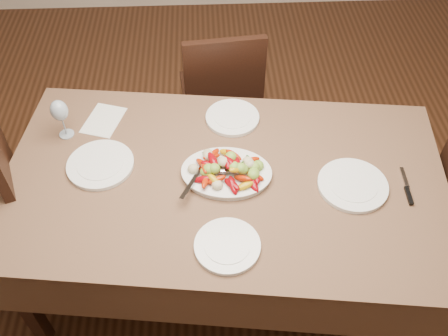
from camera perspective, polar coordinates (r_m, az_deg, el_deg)
name	(u,v)px	position (r m, az deg, el deg)	size (l,w,h in m)	color
floor	(249,324)	(2.56, 2.84, -17.43)	(6.00, 6.00, 0.00)	#3B2012
dining_table	(224,230)	(2.37, 0.00, -7.15)	(1.84, 1.04, 0.76)	brown
chair_far	(219,92)	(2.91, -0.53, 8.68)	(0.42, 0.42, 0.95)	black
serving_platter	(226,174)	(2.07, 0.28, -0.68)	(0.36, 0.27, 0.02)	white
roasted_vegetables	(227,165)	(2.02, 0.29, 0.39)	(0.30, 0.20, 0.09)	#710208
serving_spoon	(210,174)	(2.02, -1.63, -0.68)	(0.28, 0.06, 0.03)	#9EA0A8
plate_left	(100,165)	(2.17, -13.94, 0.37)	(0.28, 0.28, 0.02)	white
plate_right	(353,185)	(2.10, 14.49, -1.92)	(0.29, 0.29, 0.02)	white
plate_far	(232,118)	(2.31, 0.97, 5.76)	(0.25, 0.25, 0.02)	white
plate_near	(227,246)	(1.86, 0.38, -8.90)	(0.25, 0.25, 0.02)	white
wine_glass	(61,118)	(2.29, -18.08, 5.48)	(0.08, 0.08, 0.20)	#8C99A5
menu_card	(104,120)	(2.38, -13.59, 5.33)	(0.15, 0.21, 0.00)	silver
table_knife	(407,188)	(2.16, 20.14, -2.12)	(0.02, 0.20, 0.01)	#9EA0A8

